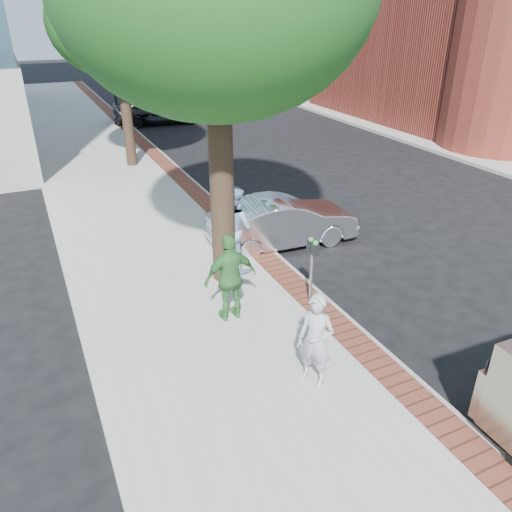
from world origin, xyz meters
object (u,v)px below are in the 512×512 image
parking_meter (312,257)px  sedan_silver (283,222)px  person_officer (234,228)px  person_gray (316,340)px  person_green (230,278)px  bg_car (158,108)px

parking_meter → sedan_silver: (0.95, 3.06, -0.55)m
person_officer → sedan_silver: person_officer is taller
parking_meter → person_gray: (-1.25, -2.21, -0.22)m
person_green → bg_car: person_green is taller
sedan_silver → bg_car: size_ratio=0.83×
person_gray → parking_meter: bearing=117.9°
parking_meter → bg_car: bearing=84.1°
person_officer → bg_car: 17.73m
person_officer → person_green: (-0.89, -1.95, -0.11)m
person_gray → person_green: size_ratio=0.91×
bg_car → sedan_silver: bearing=-178.6°
person_officer → person_green: bearing=131.8°
person_gray → person_officer: 4.33m
person_green → sedan_silver: size_ratio=0.46×
person_green → sedan_silver: 3.99m
parking_meter → person_officer: person_officer is taller
parking_meter → person_green: person_green is taller
person_officer → sedan_silver: 2.11m
person_gray → person_green: (-0.51, 2.36, 0.08)m
person_gray → sedan_silver: size_ratio=0.42×
person_officer → sedan_silver: bearing=-85.7°
parking_meter → bg_car: 19.71m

